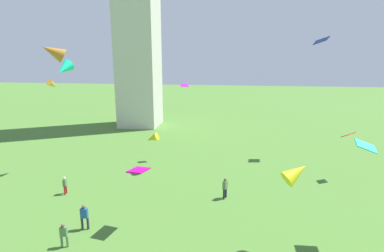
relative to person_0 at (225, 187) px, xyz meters
The scene contains 14 objects.
person_0 is the anchor object (origin of this frame).
person_1 11.22m from the person_0, 147.69° to the right, with size 0.57×0.32×1.83m.
person_2 13.86m from the person_0, behind, with size 0.31×0.49×1.58m.
person_3 12.68m from the person_0, 140.61° to the right, with size 0.50×0.30×1.62m.
kite_flying_0 16.00m from the person_0, behind, with size 1.16×1.70×1.40m.
kite_flying_1 19.93m from the person_0, 165.21° to the left, with size 0.93×1.34×1.14m.
kite_flying_2 8.29m from the person_0, 53.76° to the right, with size 2.08×1.66×1.67m.
kite_flying_3 9.57m from the person_0, 145.96° to the left, with size 1.53×1.00×1.29m.
kite_flying_4 19.36m from the person_0, behind, with size 2.64×2.36×2.04m.
kite_flying_5 13.53m from the person_0, 116.83° to the left, with size 1.07×0.91×0.37m.
kite_flying_6 13.39m from the person_0, 27.51° to the left, with size 1.35×1.26×0.62m.
kite_flying_7 11.08m from the person_0, 27.33° to the right, with size 1.34×0.90×0.75m.
kite_flying_8 8.31m from the person_0, 138.64° to the right, with size 1.32×1.71×0.30m.
kite_flying_9 21.08m from the person_0, 53.11° to the left, with size 1.65×1.42×0.99m.
Camera 1 is at (3.89, -5.29, 11.73)m, focal length 27.89 mm.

